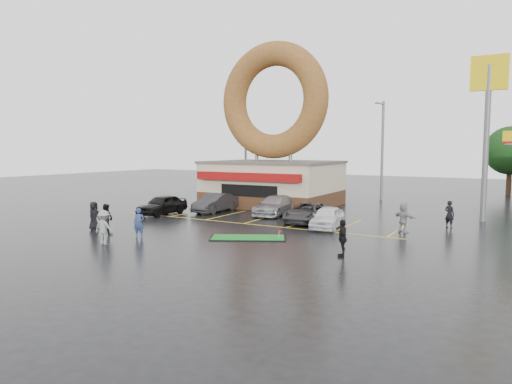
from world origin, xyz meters
The scene contains 20 objects.
ground centered at (0.00, 0.00, 0.00)m, with size 120.00×120.00×0.00m, color black.
donut_shop centered at (-3.00, 12.97, 4.46)m, with size 10.20×8.70×13.50m.
shell_sign centered at (13.00, 12.00, 7.38)m, with size 2.20×0.36×10.60m.
streetlight_left centered at (-10.00, 19.92, 4.78)m, with size 0.40×2.21×9.00m.
streetlight_mid centered at (4.00, 20.92, 4.78)m, with size 0.40×2.21×9.00m.
tree_far_d centered at (14.00, 32.00, 4.53)m, with size 4.90×4.90×7.00m.
car_black centered at (-7.14, 3.84, 0.71)m, with size 1.68×4.18×1.43m, color black.
car_dgrey centered at (-4.60, 6.83, 0.69)m, with size 1.47×4.22×1.39m, color #28282B.
car_silver centered at (-0.06, 7.82, 0.69)m, with size 1.93×4.74×1.37m, color #929297.
car_grey centered at (3.24, 5.93, 0.63)m, with size 2.10×4.55×1.26m, color #333335.
car_white centered at (5.19, 4.50, 0.65)m, with size 1.53×3.79×1.29m, color white.
person_blue centered at (-2.38, -3.29, 0.79)m, with size 0.57×0.38×1.58m, color navy.
person_blackjkt centered at (-4.61, -3.51, 0.85)m, with size 0.83×0.64×1.70m, color black.
person_hoodie centered at (-2.62, -5.41, 0.85)m, with size 1.09×0.63×1.69m, color gray.
person_bystander centered at (-6.34, -2.88, 0.83)m, with size 0.81×0.53×1.66m, color black.
person_cameraman centered at (8.43, -2.02, 0.83)m, with size 0.97×0.40×1.65m, color black.
person_walker_near centered at (9.40, 5.41, 0.84)m, with size 1.55×0.49×1.67m, color gray.
person_walker_far centered at (11.46, 8.20, 0.82)m, with size 0.60×0.39×1.65m, color black.
dumpster centered at (-8.62, 13.34, 0.65)m, with size 1.80×1.20×1.30m, color #183F23.
putting_green centered at (2.72, -0.52, 0.03)m, with size 4.31×3.37×0.50m.
Camera 1 is at (15.01, -20.82, 4.70)m, focal length 32.00 mm.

